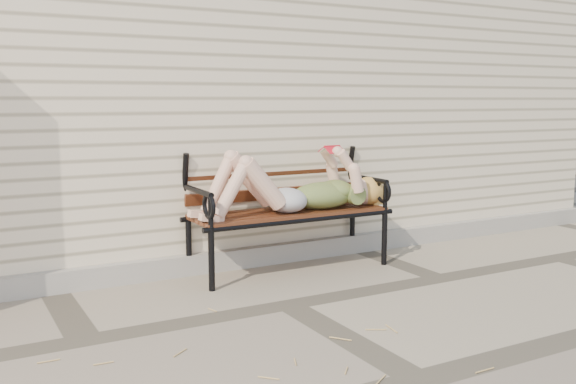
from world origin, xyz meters
TOP-DOWN VIEW (x-y plane):
  - ground at (0.00, 0.00)m, footprint 80.00×80.00m
  - house_wall at (0.00, 3.00)m, footprint 8.00×4.00m
  - foundation_strip at (0.00, 0.97)m, footprint 8.00×0.10m
  - garden_bench at (0.41, 0.84)m, footprint 1.64×0.65m
  - reading_woman at (0.43, 0.71)m, footprint 1.55×0.35m
  - straw_scatter at (-1.11, -0.67)m, footprint 2.83×1.70m

SIDE VIEW (x-z plane):
  - ground at x=0.00m, z-range 0.00..0.00m
  - straw_scatter at x=-1.11m, z-range 0.00..0.01m
  - foundation_strip at x=0.00m, z-range 0.00..0.15m
  - garden_bench at x=0.41m, z-range 0.06..1.13m
  - reading_woman at x=0.43m, z-range 0.39..0.88m
  - house_wall at x=0.00m, z-range 0.00..3.00m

